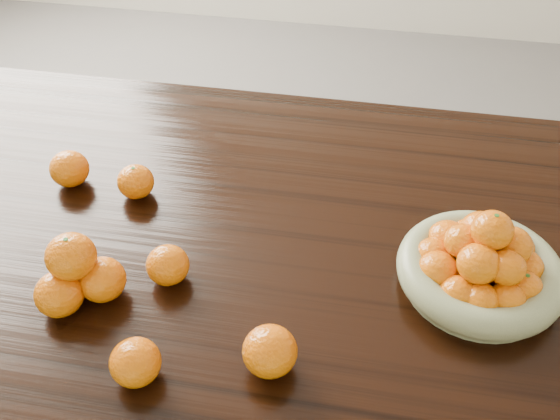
% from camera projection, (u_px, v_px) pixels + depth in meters
% --- Properties ---
extents(dining_table, '(2.00, 1.00, 0.75)m').
position_uv_depth(dining_table, '(277.00, 266.00, 1.25)').
color(dining_table, black).
rests_on(dining_table, ground).
extents(fruit_bowl, '(0.29, 0.29, 0.16)m').
position_uv_depth(fruit_bowl, '(481.00, 265.00, 1.06)').
color(fruit_bowl, gray).
rests_on(fruit_bowl, dining_table).
extents(orange_pyramid, '(0.15, 0.15, 0.13)m').
position_uv_depth(orange_pyramid, '(76.00, 273.00, 1.04)').
color(orange_pyramid, orange).
rests_on(orange_pyramid, dining_table).
extents(loose_orange_0, '(0.07, 0.07, 0.07)m').
position_uv_depth(loose_orange_0, '(136.00, 182.00, 1.25)').
color(loose_orange_0, orange).
rests_on(loose_orange_0, dining_table).
extents(loose_orange_1, '(0.08, 0.08, 0.07)m').
position_uv_depth(loose_orange_1, '(168.00, 265.00, 1.08)').
color(loose_orange_1, orange).
rests_on(loose_orange_1, dining_table).
extents(loose_orange_2, '(0.08, 0.08, 0.08)m').
position_uv_depth(loose_orange_2, '(270.00, 351.00, 0.94)').
color(loose_orange_2, orange).
rests_on(loose_orange_2, dining_table).
extents(loose_orange_3, '(0.08, 0.08, 0.07)m').
position_uv_depth(loose_orange_3, '(69.00, 169.00, 1.28)').
color(loose_orange_3, orange).
rests_on(loose_orange_3, dining_table).
extents(loose_orange_4, '(0.08, 0.08, 0.07)m').
position_uv_depth(loose_orange_4, '(135.00, 362.00, 0.93)').
color(loose_orange_4, orange).
rests_on(loose_orange_4, dining_table).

